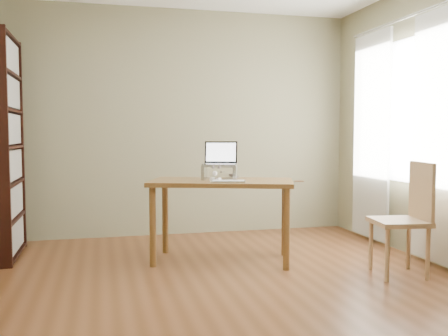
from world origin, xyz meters
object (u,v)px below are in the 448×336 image
laptop (218,159)px  chair (407,214)px  bookshelf (1,147)px  keyboard (228,181)px  desk (222,192)px  cat (219,172)px

laptop → chair: laptop is taller
bookshelf → chair: bearing=-23.0°
keyboard → bookshelf: bearing=173.7°
bookshelf → keyboard: bookshelf is taller
laptop → keyboard: (0.01, -0.35, -0.18)m
desk → keyboard: size_ratio=4.45×
bookshelf → desk: bookshelf is taller
bookshelf → chair: 3.71m
desk → chair: size_ratio=1.52×
cat → bookshelf: bearing=-166.4°
bookshelf → laptop: size_ratio=5.76×
desk → chair: (1.39, -0.81, -0.13)m
desk → cat: cat is taller
desk → laptop: 0.33m
chair → keyboard: bearing=165.7°
bookshelf → keyboard: size_ratio=6.53×
chair → cat: bearing=155.3°
bookshelf → desk: 2.12m
desk → cat: bearing=110.4°
bookshelf → desk: size_ratio=1.47×
keyboard → chair: chair is taller
bookshelf → desk: (1.99, -0.63, -0.41)m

